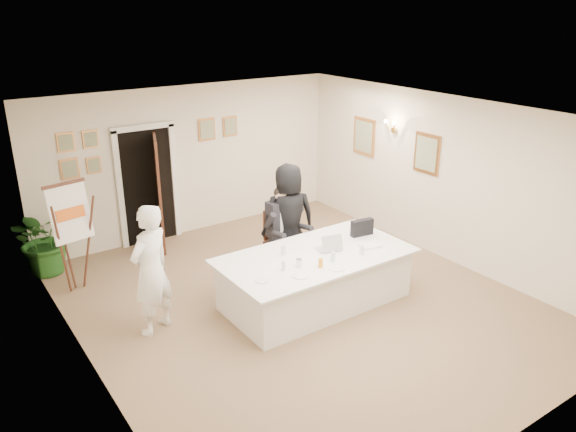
# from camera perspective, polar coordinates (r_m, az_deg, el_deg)

# --- Properties ---
(floor) EXTENTS (7.00, 7.00, 0.00)m
(floor) POSITION_cam_1_polar(r_m,az_deg,el_deg) (8.46, 1.14, -8.74)
(floor) COLOR #786444
(floor) RESTS_ON ground
(ceiling) EXTENTS (6.00, 7.00, 0.02)m
(ceiling) POSITION_cam_1_polar(r_m,az_deg,el_deg) (7.48, 1.30, 10.24)
(ceiling) COLOR white
(ceiling) RESTS_ON wall_back
(wall_back) EXTENTS (6.00, 0.10, 2.80)m
(wall_back) POSITION_cam_1_polar(r_m,az_deg,el_deg) (10.76, -9.83, 5.59)
(wall_back) COLOR silver
(wall_back) RESTS_ON floor
(wall_front) EXTENTS (6.00, 0.10, 2.80)m
(wall_front) POSITION_cam_1_polar(r_m,az_deg,el_deg) (5.70, 22.68, -10.15)
(wall_front) COLOR silver
(wall_front) RESTS_ON floor
(wall_left) EXTENTS (0.10, 7.00, 2.80)m
(wall_left) POSITION_cam_1_polar(r_m,az_deg,el_deg) (6.70, -20.15, -5.03)
(wall_left) COLOR silver
(wall_left) RESTS_ON floor
(wall_right) EXTENTS (0.10, 7.00, 2.80)m
(wall_right) POSITION_cam_1_polar(r_m,az_deg,el_deg) (9.84, 15.55, 3.68)
(wall_right) COLOR silver
(wall_right) RESTS_ON floor
(doorway) EXTENTS (1.14, 0.86, 2.20)m
(doorway) POSITION_cam_1_polar(r_m,az_deg,el_deg) (10.37, -13.68, 2.67)
(doorway) COLOR black
(doorway) RESTS_ON floor
(pictures_back_wall) EXTENTS (3.40, 0.06, 0.80)m
(pictures_back_wall) POSITION_cam_1_polar(r_m,az_deg,el_deg) (10.32, -13.94, 7.22)
(pictures_back_wall) COLOR #C88344
(pictures_back_wall) RESTS_ON wall_back
(pictures_right_wall) EXTENTS (0.06, 2.20, 0.80)m
(pictures_right_wall) POSITION_cam_1_polar(r_m,az_deg,el_deg) (10.50, 10.64, 7.14)
(pictures_right_wall) COLOR #C88344
(pictures_right_wall) RESTS_ON wall_right
(wall_sconce) EXTENTS (0.20, 0.30, 0.24)m
(wall_sconce) POSITION_cam_1_polar(r_m,az_deg,el_deg) (10.37, 10.50, 8.97)
(wall_sconce) COLOR #B48339
(wall_sconce) RESTS_ON wall_right
(conference_table) EXTENTS (2.80, 1.49, 0.78)m
(conference_table) POSITION_cam_1_polar(r_m,az_deg,el_deg) (8.29, 2.77, -6.32)
(conference_table) COLOR silver
(conference_table) RESTS_ON floor
(seated_man) EXTENTS (0.65, 0.69, 1.44)m
(seated_man) POSITION_cam_1_polar(r_m,az_deg,el_deg) (9.17, -0.56, -1.30)
(seated_man) COLOR black
(seated_man) RESTS_ON floor
(flip_chart) EXTENTS (0.62, 0.44, 1.72)m
(flip_chart) POSITION_cam_1_polar(r_m,az_deg,el_deg) (9.04, -21.14, -2.58)
(flip_chart) COLOR #381F12
(flip_chart) RESTS_ON floor
(standing_man) EXTENTS (0.78, 0.68, 1.81)m
(standing_man) POSITION_cam_1_polar(r_m,az_deg,el_deg) (7.58, -13.75, -5.38)
(standing_man) COLOR white
(standing_man) RESTS_ON floor
(standing_woman) EXTENTS (1.01, 0.82, 1.79)m
(standing_woman) POSITION_cam_1_polar(r_m,az_deg,el_deg) (9.16, 0.06, -0.14)
(standing_woman) COLOR black
(standing_woman) RESTS_ON floor
(potted_palm) EXTENTS (1.39, 1.33, 1.20)m
(potted_palm) POSITION_cam_1_polar(r_m,az_deg,el_deg) (9.94, -23.47, -2.07)
(potted_palm) COLOR #21571D
(potted_palm) RESTS_ON floor
(laptop) EXTENTS (0.40, 0.41, 0.28)m
(laptop) POSITION_cam_1_polar(r_m,az_deg,el_deg) (8.25, 4.01, -2.51)
(laptop) COLOR #B7BABC
(laptop) RESTS_ON conference_table
(laptop_bag) EXTENTS (0.38, 0.15, 0.26)m
(laptop_bag) POSITION_cam_1_polar(r_m,az_deg,el_deg) (8.80, 7.53, -1.17)
(laptop_bag) COLOR black
(laptop_bag) RESTS_ON conference_table
(paper_stack) EXTENTS (0.34, 0.27, 0.03)m
(paper_stack) POSITION_cam_1_polar(r_m,az_deg,el_deg) (8.46, 8.32, -2.99)
(paper_stack) COLOR white
(paper_stack) RESTS_ON conference_table
(plate_left) EXTENTS (0.23, 0.23, 0.01)m
(plate_left) POSITION_cam_1_polar(r_m,az_deg,el_deg) (7.39, -2.60, -6.54)
(plate_left) COLOR white
(plate_left) RESTS_ON conference_table
(plate_mid) EXTENTS (0.23, 0.23, 0.01)m
(plate_mid) POSITION_cam_1_polar(r_m,az_deg,el_deg) (7.50, 1.29, -6.06)
(plate_mid) COLOR white
(plate_mid) RESTS_ON conference_table
(plate_near) EXTENTS (0.28, 0.28, 0.01)m
(plate_near) POSITION_cam_1_polar(r_m,az_deg,el_deg) (7.73, 5.01, -5.28)
(plate_near) COLOR white
(plate_near) RESTS_ON conference_table
(glass_a) EXTENTS (0.07, 0.07, 0.14)m
(glass_a) POSITION_cam_1_polar(r_m,az_deg,el_deg) (7.63, -0.46, -5.03)
(glass_a) COLOR silver
(glass_a) RESTS_ON conference_table
(glass_b) EXTENTS (0.08, 0.08, 0.14)m
(glass_b) POSITION_cam_1_polar(r_m,az_deg,el_deg) (7.90, 4.59, -4.15)
(glass_b) COLOR silver
(glass_b) RESTS_ON conference_table
(glass_c) EXTENTS (0.07, 0.07, 0.14)m
(glass_c) POSITION_cam_1_polar(r_m,az_deg,el_deg) (8.16, 7.51, -3.43)
(glass_c) COLOR silver
(glass_c) RESTS_ON conference_table
(glass_d) EXTENTS (0.08, 0.08, 0.14)m
(glass_d) POSITION_cam_1_polar(r_m,az_deg,el_deg) (8.08, -0.46, -3.49)
(glass_d) COLOR silver
(glass_d) RESTS_ON conference_table
(oj_glass) EXTENTS (0.07, 0.07, 0.13)m
(oj_glass) POSITION_cam_1_polar(r_m,az_deg,el_deg) (7.73, 3.32, -4.78)
(oj_glass) COLOR orange
(oj_glass) RESTS_ON conference_table
(steel_jug) EXTENTS (0.10, 0.10, 0.11)m
(steel_jug) POSITION_cam_1_polar(r_m,az_deg,el_deg) (7.74, 1.12, -4.77)
(steel_jug) COLOR silver
(steel_jug) RESTS_ON conference_table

